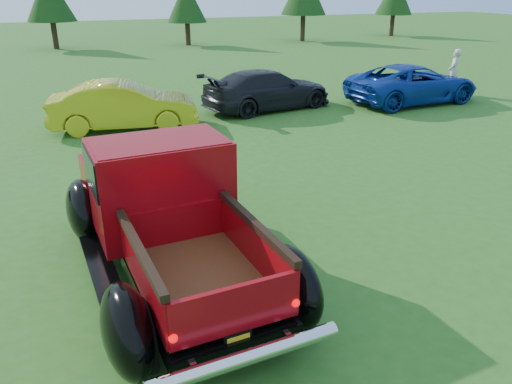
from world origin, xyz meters
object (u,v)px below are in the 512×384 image
(tree_mid_right, at_px, (186,2))
(show_car_blue, at_px, (413,84))
(show_car_grey, at_px, (268,90))
(show_car_yellow, at_px, (124,106))
(spectator, at_px, (454,72))
(pickup_truck, at_px, (163,207))

(tree_mid_right, relative_size, show_car_blue, 0.87)
(show_car_grey, bearing_deg, show_car_yellow, 88.83)
(tree_mid_right, bearing_deg, show_car_grey, -96.65)
(show_car_blue, relative_size, spectator, 2.85)
(show_car_yellow, xyz_separation_m, show_car_blue, (10.51, -0.19, -0.02))
(tree_mid_right, bearing_deg, spectator, -75.31)
(show_car_yellow, distance_m, show_car_grey, 5.16)
(spectator, bearing_deg, show_car_blue, -27.54)
(show_car_grey, height_order, spectator, spectator)
(tree_mid_right, distance_m, show_car_blue, 22.00)
(show_car_blue, distance_m, spectator, 2.59)
(spectator, bearing_deg, tree_mid_right, -118.29)
(show_car_yellow, bearing_deg, tree_mid_right, -10.16)
(tree_mid_right, height_order, show_car_yellow, tree_mid_right)
(show_car_yellow, bearing_deg, show_car_grey, -71.52)
(show_car_grey, distance_m, show_car_blue, 5.51)
(spectator, bearing_deg, show_car_grey, -45.47)
(show_car_yellow, bearing_deg, pickup_truck, -174.57)
(pickup_truck, xyz_separation_m, show_car_grey, (5.63, 9.23, -0.28))
(tree_mid_right, distance_m, spectator, 21.79)
(pickup_truck, bearing_deg, spectator, 29.57)
(spectator, bearing_deg, pickup_truck, -9.69)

